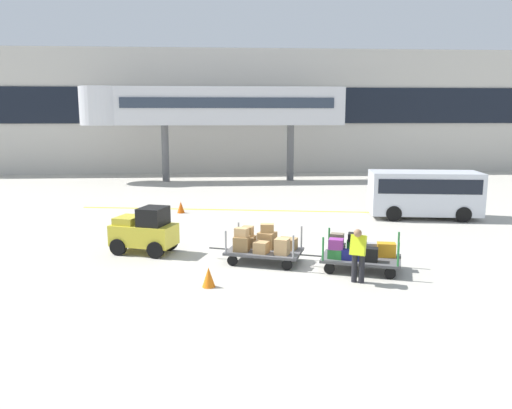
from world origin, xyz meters
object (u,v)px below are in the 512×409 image
object	(u,v)px
safety_cone_near	(209,277)
safety_cone_far	(181,207)
baggage_cart_lead	(263,245)
baggage_handler	(358,253)
baggage_cart_middle	(358,253)
baggage_tug	(145,231)
shuttle_van	(424,191)

from	to	relation	value
safety_cone_near	safety_cone_far	world-z (taller)	same
baggage_cart_lead	baggage_handler	bearing A→B (deg)	-42.07
baggage_handler	safety_cone_near	xyz separation A→B (m)	(-4.10, -0.04, -0.59)
baggage_cart_lead	safety_cone_far	size ratio (longest dim) A/B	5.58
safety_cone_near	safety_cone_far	bearing A→B (deg)	98.49
baggage_handler	baggage_cart_middle	bearing A→B (deg)	74.27
safety_cone_near	safety_cone_far	distance (m)	10.80
baggage_cart_lead	safety_cone_near	bearing A→B (deg)	-126.44
baggage_tug	shuttle_van	distance (m)	12.83
baggage_handler	safety_cone_near	size ratio (longest dim) A/B	2.84
baggage_cart_lead	baggage_handler	distance (m)	3.30
baggage_tug	safety_cone_near	xyz separation A→B (m)	(2.23, -3.61, -0.48)
shuttle_van	safety_cone_far	bearing A→B (deg)	170.39
safety_cone_far	baggage_cart_lead	bearing A→B (deg)	-68.92
baggage_tug	baggage_handler	xyz separation A→B (m)	(6.32, -3.57, 0.11)
baggage_tug	safety_cone_near	size ratio (longest dim) A/B	4.27
baggage_handler	shuttle_van	bearing A→B (deg)	58.38
baggage_cart_lead	shuttle_van	xyz separation A→B (m)	(7.84, 6.56, 0.67)
baggage_cart_middle	baggage_cart_lead	bearing A→B (deg)	160.36
shuttle_van	safety_cone_far	world-z (taller)	shuttle_van
safety_cone_far	baggage_tug	bearing A→B (deg)	-95.10
safety_cone_near	baggage_tug	bearing A→B (deg)	121.66
baggage_handler	safety_cone_far	world-z (taller)	baggage_handler
baggage_cart_middle	shuttle_van	bearing A→B (deg)	56.20
baggage_cart_lead	safety_cone_near	xyz separation A→B (m)	(-1.66, -2.24, -0.29)
baggage_cart_lead	safety_cone_near	size ratio (longest dim) A/B	5.58
baggage_tug	baggage_cart_lead	bearing A→B (deg)	-19.36
baggage_tug	baggage_cart_middle	distance (m)	7.07
baggage_cart_lead	safety_cone_far	distance (m)	9.05
baggage_tug	baggage_cart_middle	bearing A→B (deg)	-19.48
baggage_tug	shuttle_van	world-z (taller)	shuttle_van
safety_cone_near	baggage_handler	bearing A→B (deg)	0.57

